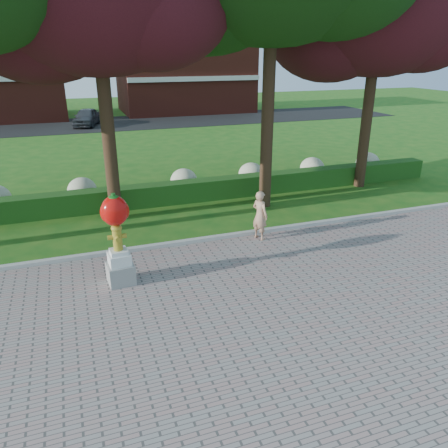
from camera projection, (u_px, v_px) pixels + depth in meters
name	position (u px, v px, depth m)	size (l,w,h in m)	color
ground	(228.00, 290.00, 10.78)	(100.00, 100.00, 0.00)	#1A5916
walkway	(311.00, 405.00, 7.28)	(40.00, 14.00, 0.04)	gray
curb	(194.00, 241.00, 13.38)	(40.00, 0.18, 0.15)	#ADADA5
lawn_hedge	(165.00, 194.00, 16.76)	(24.00, 0.70, 0.80)	#1D4914
hydrangea_row	(174.00, 182.00, 17.76)	(20.10, 1.10, 0.99)	#B3B289
street	(109.00, 124.00, 35.27)	(50.00, 8.00, 0.02)	black
building_right	(184.00, 76.00, 41.84)	(12.00, 8.00, 6.40)	maroon
tree_far_right	(376.00, 9.00, 16.59)	(7.88, 6.72, 10.21)	black
hydrant_sculpture	(117.00, 237.00, 10.62)	(0.69, 0.69, 2.36)	gray
woman	(260.00, 215.00, 13.38)	(0.56, 0.37, 1.55)	tan
parked_car	(86.00, 117.00, 34.04)	(1.57, 3.90, 1.33)	#3A3C41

